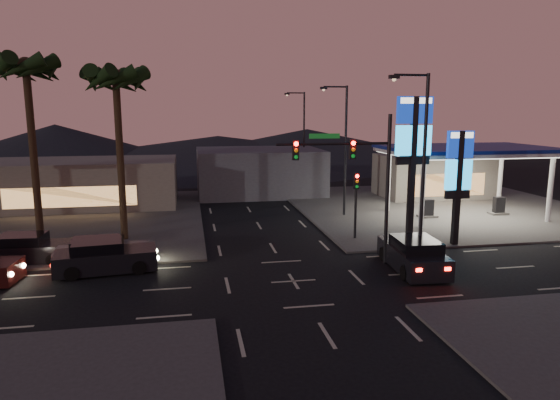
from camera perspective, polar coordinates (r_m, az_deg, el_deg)
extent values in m
plane|color=black|center=(24.56, 1.55, -9.27)|extent=(140.00, 140.00, 0.00)
cube|color=#47443F|center=(44.64, 17.60, -0.74)|extent=(24.00, 24.00, 0.12)
cube|color=#47443F|center=(41.04, -25.99, -2.24)|extent=(24.00, 24.00, 0.12)
cylinder|color=silver|center=(35.83, 15.95, 0.70)|extent=(0.36, 0.36, 5.00)
cylinder|color=silver|center=(41.24, 28.52, 1.06)|extent=(0.36, 0.36, 5.00)
cylinder|color=silver|center=(41.23, 12.28, 2.07)|extent=(0.36, 0.36, 5.00)
cylinder|color=silver|center=(46.00, 23.87, 2.26)|extent=(0.36, 0.36, 5.00)
cube|color=silver|center=(40.53, 20.64, 5.36)|extent=(12.00, 8.00, 0.50)
cube|color=white|center=(40.55, 20.61, 4.93)|extent=(11.60, 7.60, 0.06)
cube|color=navy|center=(40.52, 20.65, 5.57)|extent=(12.20, 8.20, 0.25)
cube|color=black|center=(39.65, 16.52, -0.93)|extent=(0.80, 0.50, 1.40)
cube|color=black|center=(42.69, 23.72, -0.60)|extent=(0.80, 0.50, 1.40)
cube|color=#726B5B|center=(49.64, 17.08, 2.63)|extent=(10.00, 6.00, 4.00)
cube|color=black|center=(31.35, 14.85, 3.13)|extent=(0.35, 0.35, 9.00)
cube|color=navy|center=(31.13, 15.16, 9.90)|extent=(2.20, 0.30, 1.60)
cube|color=white|center=(31.14, 15.21, 10.91)|extent=(1.98, 0.32, 0.35)
cube|color=#1AAAFC|center=(31.19, 15.01, 6.59)|extent=(2.20, 0.30, 1.80)
cube|color=black|center=(31.28, 14.90, 4.40)|extent=(2.09, 0.28, 0.50)
cube|color=black|center=(31.77, 19.61, 1.14)|extent=(0.35, 0.35, 7.00)
cube|color=navy|center=(31.48, 19.91, 6.00)|extent=(1.60, 0.30, 1.60)
cube|color=white|center=(31.45, 19.97, 7.00)|extent=(1.44, 0.32, 0.35)
cube|color=#1AAAFC|center=(31.65, 19.71, 2.75)|extent=(1.60, 0.30, 1.80)
cube|color=black|center=(31.81, 19.58, 0.61)|extent=(1.52, 0.28, 0.50)
cylinder|color=black|center=(27.04, 12.18, 1.08)|extent=(0.20, 0.20, 8.00)
cylinder|color=black|center=(25.76, 6.17, 6.40)|extent=(6.00, 0.14, 0.14)
cube|color=#0C3F14|center=(25.60, 5.11, 7.29)|extent=(1.60, 0.05, 0.25)
cube|color=black|center=(26.09, 8.28, 5.74)|extent=(0.32, 0.25, 1.00)
sphere|color=#FF0C07|center=(25.92, 8.40, 6.44)|extent=(0.22, 0.22, 0.22)
sphere|color=orange|center=(25.94, 8.38, 5.72)|extent=(0.20, 0.20, 0.20)
sphere|color=#0CB226|center=(25.97, 8.36, 4.99)|extent=(0.20, 0.20, 0.20)
cube|color=black|center=(25.29, 1.79, 5.70)|extent=(0.32, 0.25, 1.00)
sphere|color=#FF0C07|center=(25.12, 1.87, 6.43)|extent=(0.22, 0.22, 0.22)
sphere|color=orange|center=(25.14, 1.86, 5.68)|extent=(0.20, 0.20, 0.20)
sphere|color=#0CB226|center=(25.17, 1.86, 4.93)|extent=(0.20, 0.20, 0.20)
cylinder|color=black|center=(31.99, 8.63, -1.04)|extent=(0.16, 0.16, 4.00)
cube|color=black|center=(31.69, 8.72, 2.15)|extent=(0.32, 0.25, 1.00)
sphere|color=#FF0C07|center=(31.51, 8.82, 2.71)|extent=(0.22, 0.22, 0.22)
sphere|color=orange|center=(31.55, 8.81, 2.11)|extent=(0.20, 0.20, 0.20)
sphere|color=#0CB226|center=(31.60, 8.79, 1.52)|extent=(0.20, 0.20, 0.20)
cylinder|color=black|center=(26.63, 16.07, 2.94)|extent=(0.18, 0.18, 10.00)
cylinder|color=black|center=(26.10, 14.79, 13.65)|extent=(1.80, 0.12, 0.12)
cube|color=black|center=(25.73, 12.91, 13.56)|extent=(0.50, 0.25, 0.18)
sphere|color=#FFCC8C|center=(25.72, 12.90, 13.29)|extent=(0.20, 0.20, 0.20)
cylinder|color=black|center=(38.63, 7.49, 5.42)|extent=(0.18, 0.18, 10.00)
cylinder|color=black|center=(38.27, 6.35, 12.74)|extent=(1.80, 0.12, 0.12)
cube|color=black|center=(38.02, 5.01, 12.63)|extent=(0.50, 0.25, 0.18)
sphere|color=#FFCC8C|center=(38.01, 5.01, 12.45)|extent=(0.20, 0.20, 0.20)
cylinder|color=black|center=(52.10, 2.75, 6.73)|extent=(0.18, 0.18, 10.00)
cylinder|color=black|center=(51.83, 1.81, 12.13)|extent=(1.80, 0.12, 0.12)
cube|color=black|center=(51.65, 0.81, 12.03)|extent=(0.50, 0.25, 0.18)
sphere|color=#FFCC8C|center=(51.64, 0.81, 11.90)|extent=(0.20, 0.20, 0.20)
cylinder|color=black|center=(32.56, -17.78, 4.30)|extent=(0.44, 0.44, 10.20)
sphere|color=black|center=(32.47, -18.28, 13.28)|extent=(0.90, 0.90, 0.90)
cone|color=black|center=(32.31, -15.91, 12.88)|extent=(0.90, 2.74, 1.91)
cone|color=black|center=(33.26, -16.43, 12.77)|extent=(2.57, 2.57, 1.91)
cone|color=black|center=(33.74, -17.95, 12.65)|extent=(2.74, 0.90, 1.91)
cone|color=black|center=(33.49, -19.63, 12.58)|extent=(2.57, 2.57, 1.91)
cone|color=black|center=(32.65, -20.57, 12.60)|extent=(0.90, 2.74, 1.91)
cone|color=black|center=(31.68, -20.16, 12.72)|extent=(2.57, 2.57, 1.91)
cone|color=black|center=(31.17, -18.57, 12.86)|extent=(2.74, 0.90, 1.91)
cone|color=black|center=(31.43, -16.78, 12.93)|extent=(2.57, 2.57, 1.91)
cylinder|color=black|center=(33.54, -26.33, 4.40)|extent=(0.44, 0.44, 10.80)
sphere|color=black|center=(33.52, -27.08, 13.61)|extent=(0.90, 0.90, 0.90)
cone|color=black|center=(33.17, -24.83, 13.31)|extent=(0.90, 2.74, 1.91)
cone|color=black|center=(34.15, -25.08, 13.17)|extent=(2.57, 2.57, 1.91)
cone|color=black|center=(34.75, -26.42, 13.01)|extent=(2.74, 0.90, 1.91)
cone|color=black|center=(34.64, -28.09, 12.88)|extent=(2.57, 2.57, 1.91)
cone|color=black|center=(33.88, -29.19, 12.88)|extent=(0.90, 2.74, 1.91)
cone|color=black|center=(32.89, -29.07, 13.01)|extent=(2.57, 2.57, 1.91)
cone|color=black|center=(32.26, -27.70, 13.20)|extent=(2.74, 0.90, 1.91)
cone|color=black|center=(32.37, -25.90, 13.32)|extent=(2.57, 2.57, 1.91)
cube|color=#726B5B|center=(45.99, -21.82, 1.77)|extent=(16.00, 8.00, 4.00)
cube|color=#4C4C51|center=(49.48, -2.41, 3.29)|extent=(12.00, 9.00, 4.40)
cone|color=black|center=(85.23, -24.21, 5.87)|extent=(40.00, 40.00, 6.00)
cone|color=black|center=(85.18, 3.10, 6.41)|extent=(50.00, 50.00, 5.00)
cone|color=black|center=(83.01, -7.08, 5.90)|extent=(60.00, 60.00, 4.00)
cube|color=black|center=(27.25, -19.22, -6.49)|extent=(5.19, 2.66, 1.02)
cube|color=black|center=(27.09, -20.02, -5.15)|extent=(2.70, 2.20, 0.74)
cylinder|color=black|center=(28.22, -15.89, -6.29)|extent=(0.75, 0.35, 0.72)
cylinder|color=black|center=(26.38, -15.79, -7.44)|extent=(0.75, 0.35, 0.72)
cylinder|color=black|center=(28.36, -22.34, -6.59)|extent=(0.75, 0.35, 0.72)
cylinder|color=black|center=(26.53, -22.70, -7.76)|extent=(0.75, 0.35, 0.72)
sphere|color=#FFF2BF|center=(27.88, -14.05, -5.67)|extent=(0.25, 0.25, 0.25)
sphere|color=#FFF2BF|center=(26.57, -13.88, -6.46)|extent=(0.25, 0.25, 0.25)
cube|color=#FF140A|center=(28.08, -24.29, -5.99)|extent=(0.12, 0.29, 0.16)
cube|color=#FF140A|center=(26.79, -24.64, -6.77)|extent=(0.12, 0.29, 0.16)
cylinder|color=black|center=(28.41, -28.67, -7.09)|extent=(0.72, 0.34, 0.70)
sphere|color=#FFF2BF|center=(27.73, -27.30, -6.67)|extent=(0.24, 0.24, 0.24)
sphere|color=#FFF2BF|center=(26.58, -28.39, -7.47)|extent=(0.24, 0.24, 0.24)
cube|color=#5A5A5C|center=(28.16, -19.61, -6.06)|extent=(4.78, 2.24, 0.96)
cube|color=black|center=(28.03, -20.34, -4.83)|extent=(2.44, 1.94, 0.69)
cylinder|color=black|center=(28.97, -16.47, -5.93)|extent=(0.69, 0.30, 0.68)
cylinder|color=black|center=(27.24, -16.63, -6.97)|extent=(0.69, 0.30, 0.68)
cylinder|color=black|center=(29.28, -22.32, -6.11)|extent=(0.69, 0.30, 0.68)
cylinder|color=black|center=(27.57, -22.85, -7.15)|extent=(0.69, 0.30, 0.68)
sphere|color=#FFF2BF|center=(28.60, -14.82, -5.39)|extent=(0.23, 0.23, 0.23)
sphere|color=#FFF2BF|center=(27.37, -14.85, -6.10)|extent=(0.23, 0.23, 0.23)
cube|color=#FF140A|center=(29.07, -24.11, -5.54)|extent=(0.10, 0.27, 0.15)
cube|color=#FF140A|center=(27.86, -24.56, -6.23)|extent=(0.10, 0.27, 0.15)
cube|color=black|center=(30.56, -26.74, -5.31)|extent=(4.76, 2.22, 0.95)
cube|color=black|center=(30.52, -27.40, -4.15)|extent=(2.43, 1.93, 0.69)
cylinder|color=black|center=(30.99, -23.56, -5.33)|extent=(0.69, 0.29, 0.68)
cylinder|color=black|center=(29.33, -24.54, -6.25)|extent=(0.69, 0.29, 0.68)
cylinder|color=black|center=(31.96, -28.68, -5.28)|extent=(0.69, 0.29, 0.68)
sphere|color=#FFF2BF|center=(30.43, -22.20, -4.89)|extent=(0.23, 0.23, 0.23)
sphere|color=#FFF2BF|center=(29.25, -22.84, -5.53)|extent=(0.23, 0.23, 0.23)
cube|color=black|center=(27.05, 14.91, -6.33)|extent=(2.50, 5.29, 1.06)
cube|color=black|center=(26.55, 15.25, -5.08)|extent=(2.16, 2.71, 0.76)
cylinder|color=black|center=(28.27, 11.77, -6.04)|extent=(0.33, 0.77, 0.75)
cylinder|color=black|center=(28.95, 15.54, -5.82)|extent=(0.33, 0.77, 0.75)
cylinder|color=black|center=(25.32, 14.12, -8.08)|extent=(0.33, 0.77, 0.75)
cylinder|color=black|center=(26.08, 18.26, -7.75)|extent=(0.33, 0.77, 0.75)
cube|color=#FF140A|center=(24.46, 15.60, -7.71)|extent=(0.30, 0.11, 0.16)
cube|color=#FF140A|center=(25.02, 18.61, -7.47)|extent=(0.30, 0.11, 0.16)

